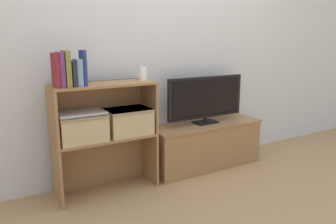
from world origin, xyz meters
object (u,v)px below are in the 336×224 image
book_plum (60,70)px  baby_monitor (143,73)px  book_olive (66,69)px  tv (206,98)px  storage_basket_left (81,126)px  tv_stand (205,145)px  storage_basket_right (128,120)px  book_navy (83,68)px  book_maroon (55,70)px  laptop (81,113)px  book_charcoal (73,74)px  book_skyblue (78,72)px

book_plum → baby_monitor: bearing=4.4°
book_olive → book_plum: bearing=180.0°
tv → storage_basket_left: size_ratio=2.29×
tv_stand → storage_basket_left: size_ratio=3.13×
storage_basket_right → book_olive: bearing=-175.7°
book_navy → storage_basket_left: book_navy is taller
book_navy → book_maroon: bearing=-180.0°
tv_stand → book_maroon: size_ratio=4.73×
tv_stand → baby_monitor: bearing=-177.7°
tv_stand → tv: bearing=-90.0°
laptop → book_olive: bearing=-158.6°
book_maroon → book_charcoal: bearing=0.0°
book_plum → book_skyblue: (0.12, 0.00, -0.02)m
book_olive → laptop: book_olive is taller
book_skyblue → baby_monitor: (0.54, 0.05, -0.04)m
book_maroon → storage_basket_left: 0.46m
tv → book_navy: (-1.16, -0.08, 0.34)m
book_navy → baby_monitor: bearing=5.8°
tv_stand → book_maroon: book_maroon is taller
book_olive → laptop: 0.35m
book_plum → book_skyblue: size_ratio=1.26×
book_charcoal → laptop: bearing=35.8°
book_plum → baby_monitor: size_ratio=1.72×
tv → book_plum: book_plum is taller
book_charcoal → book_olive: bearing=180.0°
tv_stand → book_olive: 1.51m
tv → baby_monitor: bearing=-177.9°
book_skyblue → baby_monitor: book_skyblue is taller
book_skyblue → book_navy: book_navy is taller
book_olive → baby_monitor: bearing=4.7°
book_plum → laptop: (0.13, 0.04, -0.33)m
storage_basket_left → laptop: size_ratio=1.02×
book_maroon → book_navy: bearing=0.0°
book_navy → laptop: size_ratio=0.72×
book_plum → baby_monitor: (0.66, 0.05, -0.06)m
book_olive → book_charcoal: (0.04, 0.00, -0.04)m
book_plum → storage_basket_left: (0.13, 0.04, -0.43)m
tv → book_olive: 1.33m
book_olive → book_navy: same height
baby_monitor → book_charcoal: bearing=-175.0°
book_skyblue → book_navy: (0.04, 0.00, 0.03)m
storage_basket_left → book_charcoal: bearing=-144.2°
baby_monitor → storage_basket_left: (-0.53, -0.02, -0.37)m
tv → storage_basket_right: bearing=-177.2°
book_maroon → book_skyblue: book_maroon is taller
book_maroon → storage_basket_left: bearing=12.1°
book_maroon → book_olive: 0.08m
tv → book_maroon: (-1.36, -0.08, 0.33)m
book_plum → storage_basket_right: size_ratio=0.67×
book_maroon → storage_basket_right: bearing=3.7°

